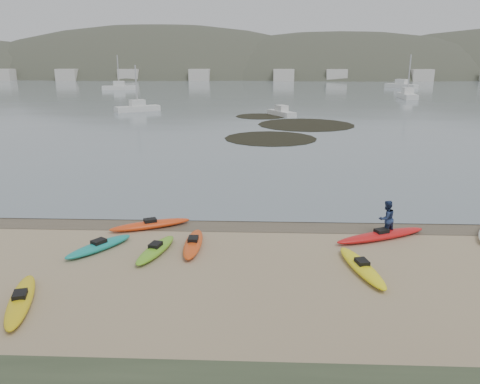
{
  "coord_description": "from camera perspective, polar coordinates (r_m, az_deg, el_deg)",
  "views": [
    {
      "loc": [
        0.88,
        -21.2,
        7.58
      ],
      "look_at": [
        0.0,
        0.0,
        1.5
      ],
      "focal_mm": 35.0,
      "sensor_mm": 36.0,
      "label": 1
    }
  ],
  "objects": [
    {
      "name": "water",
      "position": [
        321.29,
        2.28,
        14.62
      ],
      "size": [
        1200.0,
        1200.0,
        0.0
      ],
      "primitive_type": "plane",
      "color": "slate",
      "rests_on": "ground"
    },
    {
      "name": "kelp_mats",
      "position": [
        54.25,
        5.75,
        7.9
      ],
      "size": [
        14.56,
        25.82,
        0.04
      ],
      "color": "black",
      "rests_on": "water"
    },
    {
      "name": "person_east",
      "position": [
        21.47,
        17.42,
        -3.12
      ],
      "size": [
        1.0,
        0.92,
        1.64
      ],
      "primitive_type": "imported",
      "rotation": [
        0.0,
        0.0,
        3.63
      ],
      "color": "navy",
      "rests_on": "ground"
    },
    {
      "name": "far_hills",
      "position": [
        219.85,
        12.61,
        9.47
      ],
      "size": [
        550.0,
        135.0,
        80.0
      ],
      "color": "#384235",
      "rests_on": "ground"
    },
    {
      "name": "far_town",
      "position": [
        166.37,
        4.26,
        14.02
      ],
      "size": [
        199.0,
        5.0,
        4.0
      ],
      "color": "beige",
      "rests_on": "ground"
    },
    {
      "name": "wet_sand",
      "position": [
        22.25,
        -0.03,
        -3.92
      ],
      "size": [
        60.0,
        60.0,
        0.0
      ],
      "primitive_type": "plane",
      "color": "brown",
      "rests_on": "ground"
    },
    {
      "name": "kayaks",
      "position": [
        19.14,
        0.23,
        -6.79
      ],
      "size": [
        19.65,
        10.19,
        0.34
      ],
      "color": "white",
      "rests_on": "ground"
    },
    {
      "name": "moored_boats",
      "position": [
        105.33,
        6.59,
        12.06
      ],
      "size": [
        80.35,
        70.68,
        1.21
      ],
      "color": "silver",
      "rests_on": "ground"
    },
    {
      "name": "ground",
      "position": [
        22.53,
        -0.0,
        -3.67
      ],
      "size": [
        600.0,
        600.0,
        0.0
      ],
      "primitive_type": "plane",
      "color": "tan",
      "rests_on": "ground"
    }
  ]
}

